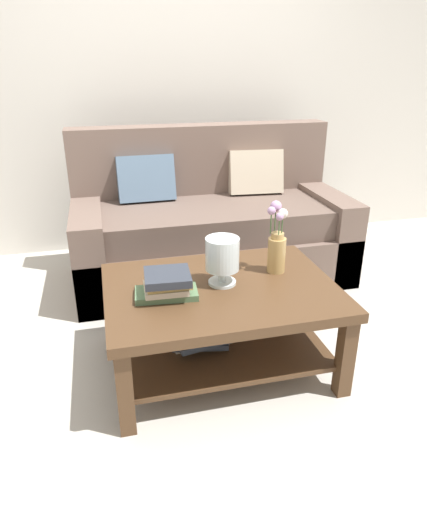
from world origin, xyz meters
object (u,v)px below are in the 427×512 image
book_stack_main (167,285)px  flower_pitcher (277,244)px  coffee_table (219,310)px  glass_hurricane_vase (222,256)px  couch (210,227)px

book_stack_main → flower_pitcher: bearing=13.4°
coffee_table → glass_hurricane_vase: 0.28m
glass_hurricane_vase → flower_pitcher: size_ratio=0.64×
book_stack_main → glass_hurricane_vase: size_ratio=1.26×
book_stack_main → flower_pitcher: size_ratio=0.81×
flower_pitcher → couch: bearing=95.8°
couch → book_stack_main: (-0.49, -1.17, 0.17)m
glass_hurricane_vase → flower_pitcher: bearing=13.3°
flower_pitcher → coffee_table: bearing=-162.9°
book_stack_main → flower_pitcher: 0.62m
glass_hurricane_vase → couch: bearing=79.4°
couch → book_stack_main: size_ratio=6.31×
coffee_table → flower_pitcher: (0.33, 0.10, 0.28)m
coffee_table → couch: bearing=78.7°
couch → coffee_table: 1.16m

